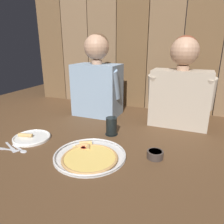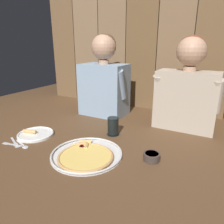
% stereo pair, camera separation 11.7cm
% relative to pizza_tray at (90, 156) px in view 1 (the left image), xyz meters
% --- Properties ---
extents(ground_plane, '(3.20, 3.20, 0.00)m').
position_rel_pizza_tray_xyz_m(ground_plane, '(0.05, 0.12, -0.01)').
color(ground_plane, brown).
extents(pizza_tray, '(0.37, 0.37, 0.03)m').
position_rel_pizza_tray_xyz_m(pizza_tray, '(0.00, 0.00, 0.00)').
color(pizza_tray, silver).
rests_on(pizza_tray, ground).
extents(dinner_plate, '(0.22, 0.22, 0.03)m').
position_rel_pizza_tray_xyz_m(dinner_plate, '(-0.43, 0.06, -0.00)').
color(dinner_plate, white).
rests_on(dinner_plate, ground).
extents(drinking_glass, '(0.08, 0.08, 0.11)m').
position_rel_pizza_tray_xyz_m(drinking_glass, '(-0.01, 0.30, 0.04)').
color(drinking_glass, black).
rests_on(drinking_glass, ground).
extents(dipping_bowl, '(0.08, 0.08, 0.04)m').
position_rel_pizza_tray_xyz_m(dipping_bowl, '(0.30, 0.12, 0.01)').
color(dipping_bowl, '#3D332D').
rests_on(dipping_bowl, ground).
extents(table_fork, '(0.13, 0.04, 0.01)m').
position_rel_pizza_tray_xyz_m(table_fork, '(-0.45, -0.09, -0.01)').
color(table_fork, silver).
rests_on(table_fork, ground).
extents(table_knife, '(0.15, 0.08, 0.01)m').
position_rel_pizza_tray_xyz_m(table_knife, '(-0.46, -0.07, -0.01)').
color(table_knife, silver).
rests_on(table_knife, ground).
extents(table_spoon, '(0.14, 0.06, 0.01)m').
position_rel_pizza_tray_xyz_m(table_spoon, '(-0.38, -0.07, -0.01)').
color(table_spoon, silver).
rests_on(table_spoon, ground).
extents(diner_left, '(0.39, 0.23, 0.62)m').
position_rel_pizza_tray_xyz_m(diner_left, '(-0.26, 0.63, 0.27)').
color(diner_left, '#849EB7').
rests_on(diner_left, ground).
extents(diner_right, '(0.42, 0.20, 0.60)m').
position_rel_pizza_tray_xyz_m(diner_right, '(0.36, 0.63, 0.26)').
color(diner_right, '#B2A38E').
rests_on(diner_right, ground).
extents(wooden_backdrop_wall, '(2.19, 0.03, 1.41)m').
position_rel_pizza_tray_xyz_m(wooden_backdrop_wall, '(0.05, 0.96, 0.70)').
color(wooden_backdrop_wall, brown).
rests_on(wooden_backdrop_wall, ground).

